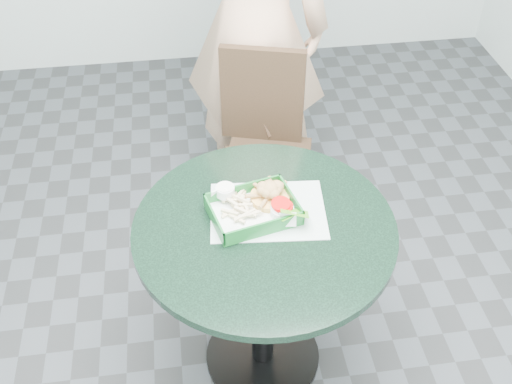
{
  "coord_description": "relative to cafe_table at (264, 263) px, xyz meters",
  "views": [
    {
      "loc": [
        -0.22,
        -1.36,
        2.16
      ],
      "look_at": [
        -0.01,
        0.1,
        0.83
      ],
      "focal_mm": 42.0,
      "sensor_mm": 36.0,
      "label": 1
    }
  ],
  "objects": [
    {
      "name": "crab_sandwich",
      "position": [
        0.04,
        0.08,
        0.22
      ],
      "size": [
        0.13,
        0.13,
        0.08
      ],
      "rotation": [
        0.0,
        0.0,
        -0.39
      ],
      "color": "gold",
      "rests_on": "food_basket"
    },
    {
      "name": "food_basket",
      "position": [
        -0.03,
        0.05,
        0.19
      ],
      "size": [
        0.28,
        0.2,
        0.06
      ],
      "rotation": [
        0.0,
        0.0,
        0.23
      ],
      "color": "#156526",
      "rests_on": "placemat"
    },
    {
      "name": "dining_chair",
      "position": [
        0.12,
        0.78,
        -0.05
      ],
      "size": [
        0.37,
        0.38,
        0.93
      ],
      "rotation": [
        0.0,
        0.0,
        -0.28
      ],
      "color": "brown",
      "rests_on": "floor"
    },
    {
      "name": "sauce_ramekin",
      "position": [
        -0.09,
        0.15,
        0.22
      ],
      "size": [
        0.06,
        0.06,
        0.04
      ],
      "rotation": [
        0.0,
        0.0,
        -0.19
      ],
      "color": "white",
      "rests_on": "food_basket"
    },
    {
      "name": "placemat",
      "position": [
        0.02,
        0.06,
        0.17
      ],
      "size": [
        0.41,
        0.32,
        0.0
      ],
      "primitive_type": "cube",
      "rotation": [
        0.0,
        0.0,
        -0.09
      ],
      "color": "silver",
      "rests_on": "cafe_table"
    },
    {
      "name": "cafe_table",
      "position": [
        0.0,
        0.0,
        0.0
      ],
      "size": [
        0.87,
        0.87,
        0.75
      ],
      "color": "black",
      "rests_on": "floor"
    },
    {
      "name": "floor",
      "position": [
        0.0,
        0.0,
        -0.58
      ],
      "size": [
        4.0,
        5.0,
        0.02
      ],
      "primitive_type": "cube",
      "color": "#303335",
      "rests_on": "ground"
    },
    {
      "name": "fries_pile",
      "position": [
        -0.06,
        0.08,
        0.21
      ],
      "size": [
        0.12,
        0.13,
        0.05
      ],
      "primitive_type": null,
      "rotation": [
        0.0,
        0.0,
        -0.02
      ],
      "color": "beige",
      "rests_on": "food_basket"
    },
    {
      "name": "garnish_cup",
      "position": [
        0.06,
        -0.0,
        0.21
      ],
      "size": [
        0.12,
        0.11,
        0.05
      ],
      "rotation": [
        0.0,
        0.0,
        -0.23
      ],
      "color": "white",
      "rests_on": "food_basket"
    }
  ]
}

